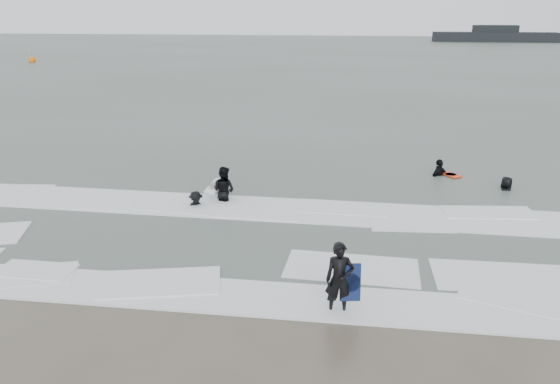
# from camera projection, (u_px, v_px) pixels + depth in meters

# --- Properties ---
(ground) EXTENTS (320.00, 320.00, 0.00)m
(ground) POSITION_uv_depth(u_px,v_px,m) (252.00, 288.00, 14.81)
(ground) COLOR brown
(ground) RESTS_ON ground
(sea) EXTENTS (320.00, 320.00, 0.00)m
(sea) POSITION_uv_depth(u_px,v_px,m) (350.00, 56.00, 89.81)
(sea) COLOR #47544C
(sea) RESTS_ON ground
(surfer_centre) EXTENTS (0.74, 0.54, 1.90)m
(surfer_centre) POSITION_uv_depth(u_px,v_px,m) (338.00, 313.00, 13.58)
(surfer_centre) COLOR black
(surfer_centre) RESTS_ON ground
(surfer_wading) EXTENTS (1.16, 1.03, 1.97)m
(surfer_wading) POSITION_uv_depth(u_px,v_px,m) (224.00, 201.00, 21.55)
(surfer_wading) COLOR black
(surfer_wading) RESTS_ON ground
(surfer_breaker) EXTENTS (1.08, 1.07, 1.49)m
(surfer_breaker) POSITION_uv_depth(u_px,v_px,m) (196.00, 207.00, 20.85)
(surfer_breaker) COLOR black
(surfer_breaker) RESTS_ON ground
(surfer_right_near) EXTENTS (1.12, 1.16, 1.94)m
(surfer_right_near) POSITION_uv_depth(u_px,v_px,m) (439.00, 176.00, 24.84)
(surfer_right_near) COLOR black
(surfer_right_near) RESTS_ON ground
(surfer_right_far) EXTENTS (0.97, 1.02, 1.76)m
(surfer_right_far) POSITION_uv_depth(u_px,v_px,m) (506.00, 191.00, 22.80)
(surfer_right_far) COLOR black
(surfer_right_far) RESTS_ON ground
(surf_foam) EXTENTS (30.03, 9.06, 0.09)m
(surf_foam) POSITION_uv_depth(u_px,v_px,m) (274.00, 234.00, 18.26)
(surf_foam) COLOR white
(surf_foam) RESTS_ON ground
(bodyboards) EXTENTS (10.57, 13.15, 1.25)m
(bodyboards) POSITION_uv_depth(u_px,v_px,m) (343.00, 202.00, 19.93)
(bodyboards) COLOR #0E1A45
(bodyboards) RESTS_ON ground
(buoy) EXTENTS (1.00, 1.00, 1.65)m
(buoy) POSITION_uv_depth(u_px,v_px,m) (32.00, 60.00, 79.14)
(buoy) COLOR orange
(buoy) RESTS_ON ground
(vessel_horizon) EXTENTS (28.82, 5.15, 3.91)m
(vessel_horizon) POSITION_uv_depth(u_px,v_px,m) (495.00, 36.00, 131.94)
(vessel_horizon) COLOR black
(vessel_horizon) RESTS_ON ground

